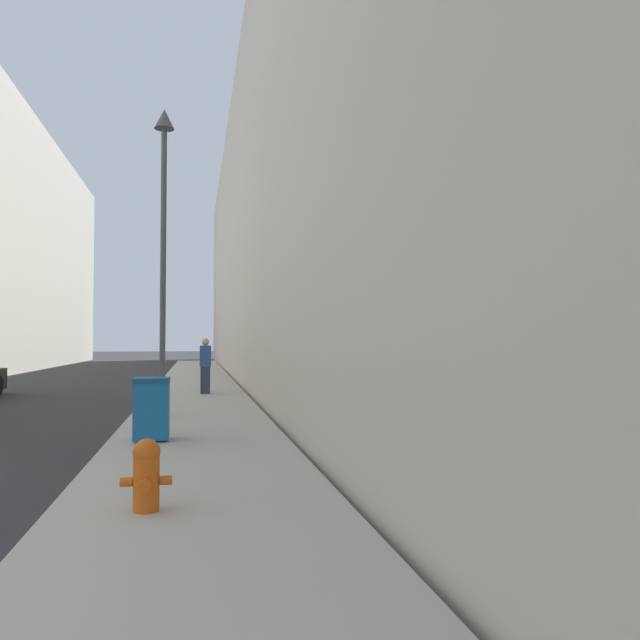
% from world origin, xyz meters
% --- Properties ---
extents(sidewalk_right, '(3.00, 60.00, 0.12)m').
position_xyz_m(sidewalk_right, '(5.11, 18.00, 0.06)').
color(sidewalk_right, '#ADA89E').
rests_on(sidewalk_right, ground).
extents(building_right_stone, '(12.00, 60.00, 13.98)m').
position_xyz_m(building_right_stone, '(12.71, 26.00, 6.99)').
color(building_right_stone, beige).
rests_on(building_right_stone, ground).
extents(fire_hydrant, '(0.50, 0.38, 0.71)m').
position_xyz_m(fire_hydrant, '(4.58, 1.56, 0.49)').
color(fire_hydrant, '#D15614').
rests_on(fire_hydrant, sidewalk_right).
extents(trash_bin, '(0.58, 0.61, 1.05)m').
position_xyz_m(trash_bin, '(4.33, 5.99, 0.66)').
color(trash_bin, '#19609E').
rests_on(trash_bin, sidewalk_right).
extents(lamppost, '(0.45, 0.45, 6.95)m').
position_xyz_m(lamppost, '(4.31, 9.64, 4.64)').
color(lamppost, '#4C4C51').
rests_on(lamppost, sidewalk_right).
extents(pedestrian_on_sidewalk, '(0.35, 0.23, 1.74)m').
position_xyz_m(pedestrian_on_sidewalk, '(5.34, 15.10, 0.99)').
color(pedestrian_on_sidewalk, '#2D3347').
rests_on(pedestrian_on_sidewalk, sidewalk_right).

